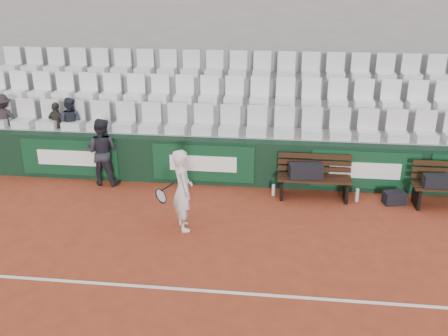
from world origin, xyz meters
TOP-DOWN VIEW (x-y plane):
  - ground at (0.00, 0.00)m, footprint 80.00×80.00m
  - court_baseline at (0.00, 0.00)m, footprint 18.00×0.06m
  - back_barrier at (0.07, 3.99)m, footprint 18.00×0.34m
  - grandstand_tier_front at (0.00, 4.62)m, footprint 18.00×0.95m
  - grandstand_tier_mid at (0.00, 5.58)m, footprint 18.00×0.95m
  - grandstand_tier_back at (0.00, 6.53)m, footprint 18.00×0.95m
  - grandstand_rear_wall at (0.00, 7.15)m, footprint 18.00×0.30m
  - seat_row_front at (0.00, 4.45)m, footprint 11.90×0.44m
  - seat_row_mid at (0.00, 5.40)m, footprint 11.90×0.44m
  - seat_row_back at (0.00, 6.35)m, footprint 11.90×0.44m
  - bench_left at (2.15, 3.46)m, footprint 1.50×0.56m
  - sports_bag_left at (1.97, 3.46)m, footprint 0.71×0.39m
  - sports_bag_right at (4.50, 3.28)m, footprint 0.54×0.27m
  - sports_bag_ground at (3.76, 3.36)m, footprint 0.47×0.35m
  - water_bottle_near at (1.33, 3.48)m, footprint 0.07×0.07m
  - water_bottle_far at (3.03, 3.39)m, footprint 0.08×0.08m
  - tennis_player at (-0.26, 1.87)m, footprint 0.77×0.65m
  - ball_kid at (-2.38, 3.69)m, footprint 0.77×0.62m
  - spectator_a at (-5.01, 4.50)m, footprint 0.87×0.66m
  - spectator_b at (-3.71, 4.50)m, footprint 0.66×0.46m
  - spectator_c at (-3.39, 4.50)m, footprint 0.62×0.51m

SIDE VIEW (x-z plane):
  - ground at x=0.00m, z-range 0.00..0.00m
  - court_baseline at x=0.00m, z-range 0.00..0.01m
  - water_bottle_near at x=1.33m, z-range 0.00..0.24m
  - sports_bag_ground at x=3.76m, z-range 0.00..0.26m
  - water_bottle_far at x=3.03m, z-range 0.00..0.27m
  - bench_left at x=2.15m, z-range 0.00..0.45m
  - grandstand_tier_front at x=0.00m, z-range 0.00..1.00m
  - back_barrier at x=0.07m, z-range 0.00..1.00m
  - sports_bag_right at x=4.50m, z-range 0.45..0.69m
  - sports_bag_left at x=1.97m, z-range 0.45..0.74m
  - grandstand_tier_mid at x=0.00m, z-range 0.00..1.45m
  - ball_kid at x=-2.38m, z-range 0.00..1.48m
  - tennis_player at x=-0.26m, z-range 0.00..1.51m
  - grandstand_tier_back at x=0.00m, z-range 0.00..1.90m
  - seat_row_front at x=0.00m, z-range 1.00..1.63m
  - spectator_b at x=-3.71m, z-range 1.00..2.04m
  - spectator_c at x=-3.39m, z-range 1.00..2.16m
  - spectator_a at x=-5.01m, z-range 1.00..2.19m
  - seat_row_mid at x=0.00m, z-range 1.45..2.08m
  - grandstand_rear_wall at x=0.00m, z-range 0.00..4.40m
  - seat_row_back at x=0.00m, z-range 1.90..2.53m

